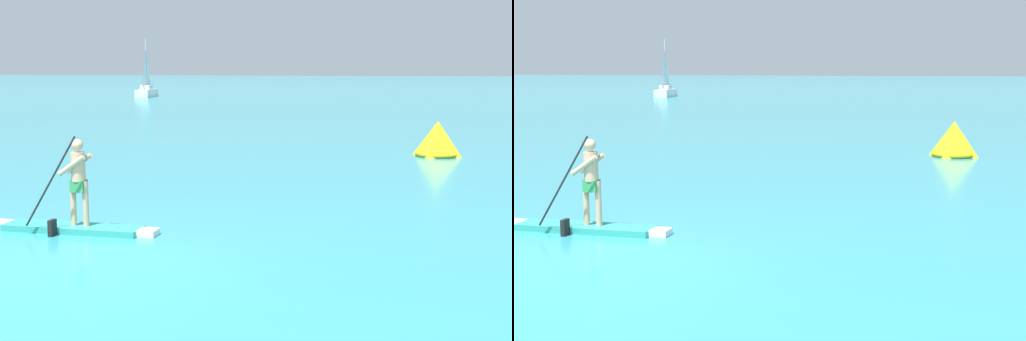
{
  "view_description": "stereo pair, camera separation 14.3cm",
  "coord_description": "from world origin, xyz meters",
  "views": [
    {
      "loc": [
        5.05,
        -9.51,
        3.03
      ],
      "look_at": [
        1.69,
        5.83,
        0.68
      ],
      "focal_mm": 48.75,
      "sensor_mm": 36.0,
      "label": 1
    },
    {
      "loc": [
        5.19,
        -9.48,
        3.03
      ],
      "look_at": [
        1.69,
        5.83,
        0.68
      ],
      "focal_mm": 48.75,
      "sensor_mm": 36.0,
      "label": 2
    }
  ],
  "objects": [
    {
      "name": "sailboat_left_horizon",
      "position": [
        -20.74,
        56.75,
        0.77
      ],
      "size": [
        1.8,
        4.51,
        5.77
      ],
      "rotation": [
        0.0,
        0.0,
        4.83
      ],
      "color": "white",
      "rests_on": "ground"
    },
    {
      "name": "race_marker_buoy",
      "position": [
        6.06,
        14.84,
        0.53
      ],
      "size": [
        1.58,
        1.58,
        1.2
      ],
      "color": "yellow",
      "rests_on": "ground"
    },
    {
      "name": "ground",
      "position": [
        0.0,
        0.0,
        0.0
      ],
      "size": [
        440.0,
        440.0,
        0.0
      ],
      "primitive_type": "plane",
      "color": "teal"
    },
    {
      "name": "paddleboarder_mid_center",
      "position": [
        -0.94,
        2.04,
        0.35
      ],
      "size": [
        3.31,
        0.8,
        1.85
      ],
      "rotation": [
        0.0,
        0.0,
        3.13
      ],
      "color": "teal",
      "rests_on": "ground"
    }
  ]
}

